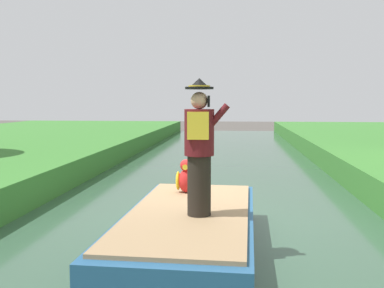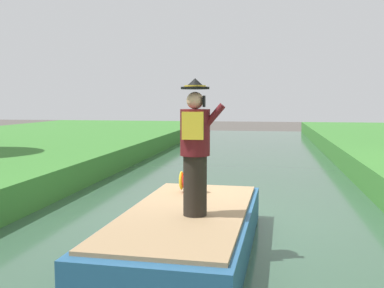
# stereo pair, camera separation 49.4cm
# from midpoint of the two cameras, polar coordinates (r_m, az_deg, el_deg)

# --- Properties ---
(ground_plane) EXTENTS (80.00, 80.00, 0.00)m
(ground_plane) POSITION_cam_midpoint_polar(r_m,az_deg,el_deg) (8.01, -0.96, -10.80)
(ground_plane) COLOR #4C4742
(canal_water) EXTENTS (6.68, 48.00, 0.10)m
(canal_water) POSITION_cam_midpoint_polar(r_m,az_deg,el_deg) (7.99, -0.97, -10.45)
(canal_water) COLOR #33513D
(canal_water) RESTS_ON ground
(boat) EXTENTS (1.93, 4.25, 0.61)m
(boat) POSITION_cam_midpoint_polar(r_m,az_deg,el_deg) (6.43, -2.59, -11.21)
(boat) COLOR #23517A
(boat) RESTS_ON canal_water
(person_pirate) EXTENTS (0.61, 0.42, 1.85)m
(person_pirate) POSITION_cam_midpoint_polar(r_m,az_deg,el_deg) (5.92, -1.42, -0.47)
(person_pirate) COLOR black
(person_pirate) RESTS_ON boat
(parrot_plush) EXTENTS (0.36, 0.35, 0.57)m
(parrot_plush) POSITION_cam_midpoint_polar(r_m,az_deg,el_deg) (7.49, -2.64, -4.44)
(parrot_plush) COLOR red
(parrot_plush) RESTS_ON boat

